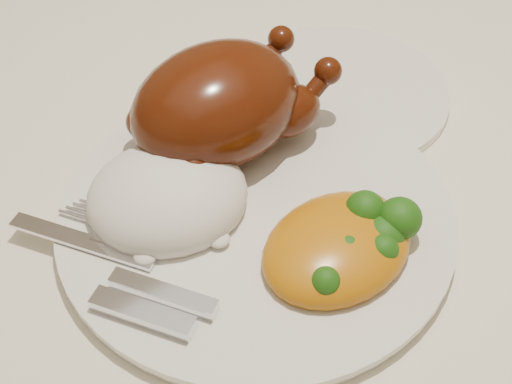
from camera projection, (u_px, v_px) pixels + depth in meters
dining_table at (214, 254)px, 0.65m from camera, size 1.60×0.90×0.76m
tablecloth at (211, 198)px, 0.60m from camera, size 1.73×1.03×0.18m
dinner_plate at (256, 217)px, 0.53m from camera, size 0.34×0.34×0.01m
side_plate at (336, 92)px, 0.64m from camera, size 0.23×0.23×0.01m
roast_chicken at (221, 103)px, 0.55m from camera, size 0.17×0.11×0.09m
rice_mound at (168, 197)px, 0.52m from camera, size 0.15×0.14×0.06m
mac_and_cheese at (346, 243)px, 0.49m from camera, size 0.12×0.10×0.05m
cutlery at (132, 280)px, 0.48m from camera, size 0.08×0.17×0.01m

